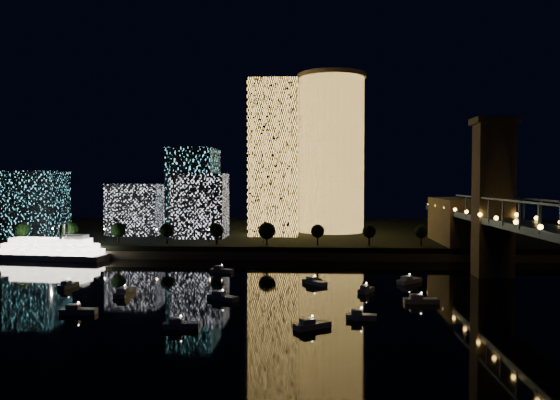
{
  "coord_description": "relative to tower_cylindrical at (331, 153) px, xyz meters",
  "views": [
    {
      "loc": [
        9.1,
        -125.46,
        30.13
      ],
      "look_at": [
        -2.65,
        55.0,
        23.81
      ],
      "focal_mm": 35.0,
      "sensor_mm": 36.0,
      "label": 1
    }
  ],
  "objects": [
    {
      "name": "ground",
      "position": [
        -16.95,
        -145.7,
        -43.88
      ],
      "size": [
        520.0,
        520.0,
        0.0
      ],
      "primitive_type": "plane",
      "color": "black",
      "rests_on": "ground"
    },
    {
      "name": "riverboat",
      "position": [
        -111.13,
        -69.12,
        -40.25
      ],
      "size": [
        47.7,
        15.04,
        14.13
      ],
      "color": "silver",
      "rests_on": "ground"
    },
    {
      "name": "esplanade_trees",
      "position": [
        -56.39,
        -57.7,
        -33.41
      ],
      "size": [
        165.54,
        6.78,
        8.89
      ],
      "color": "black",
      "rests_on": "far_bank"
    },
    {
      "name": "tower_cylindrical",
      "position": [
        0.0,
        0.0,
        0.0
      ],
      "size": [
        34.0,
        34.0,
        77.5
      ],
      "color": "#FFBD51",
      "rests_on": "far_bank"
    },
    {
      "name": "tower_rectangular",
      "position": [
        -27.18,
        -17.31,
        -3.17
      ],
      "size": [
        22.44,
        22.44,
        71.4
      ],
      "primitive_type": "cube",
      "color": "#FFBD51",
      "rests_on": "far_bank"
    },
    {
      "name": "street_lamps",
      "position": [
        -50.95,
        -51.7,
        -34.85
      ],
      "size": [
        132.7,
        0.7,
        5.65
      ],
      "color": "black",
      "rests_on": "far_bank"
    },
    {
      "name": "midrise_blocks",
      "position": [
        -85.07,
        -27.69,
        -23.04
      ],
      "size": [
        95.94,
        36.68,
        39.85
      ],
      "color": "silver",
      "rests_on": "far_bank"
    },
    {
      "name": "motorboats",
      "position": [
        -23.35,
        -131.93,
        -43.06
      ],
      "size": [
        103.13,
        71.93,
        2.78
      ],
      "color": "silver",
      "rests_on": "ground"
    },
    {
      "name": "truss_bridge",
      "position": [
        48.04,
        -141.97,
        -27.63
      ],
      "size": [
        13.0,
        266.0,
        50.0
      ],
      "color": "navy",
      "rests_on": "ground"
    },
    {
      "name": "seawall",
      "position": [
        -16.95,
        -63.7,
        -42.38
      ],
      "size": [
        420.0,
        6.0,
        3.0
      ],
      "primitive_type": "cube",
      "color": "#6B5E4C",
      "rests_on": "ground"
    },
    {
      "name": "far_bank",
      "position": [
        -16.95,
        14.3,
        -41.38
      ],
      "size": [
        420.0,
        160.0,
        5.0
      ],
      "primitive_type": "cube",
      "color": "black",
      "rests_on": "ground"
    }
  ]
}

